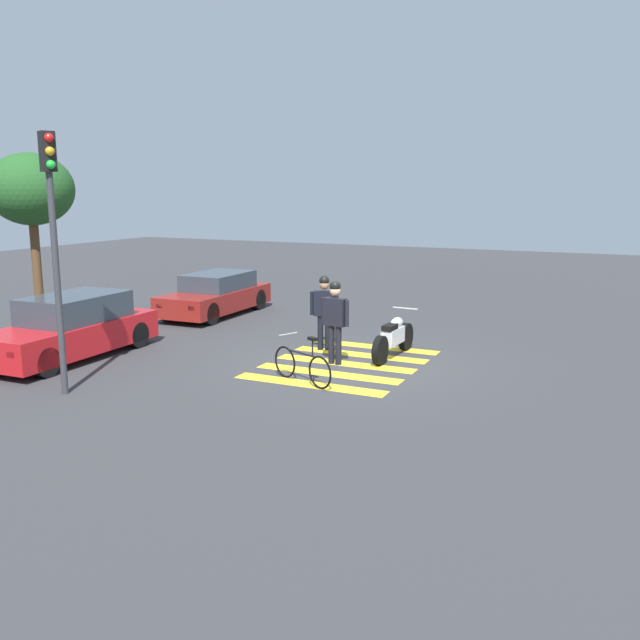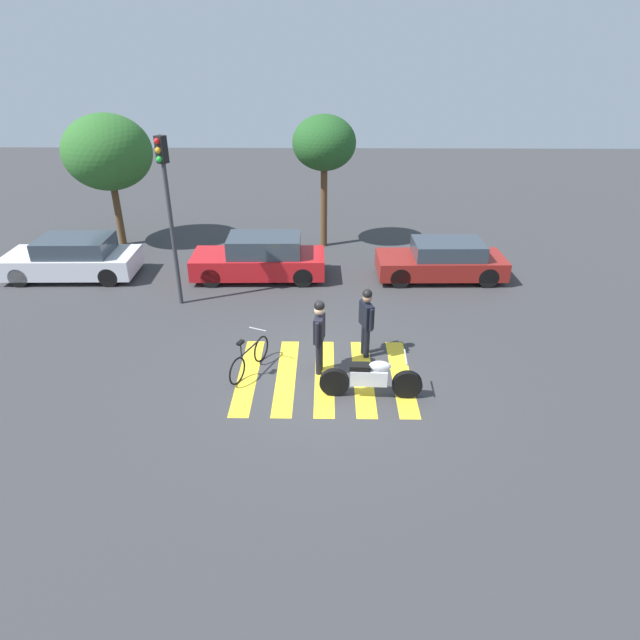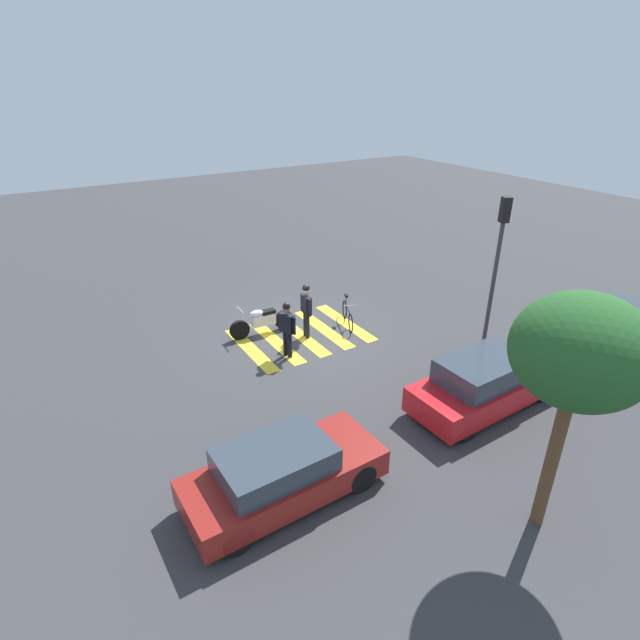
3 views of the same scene
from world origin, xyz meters
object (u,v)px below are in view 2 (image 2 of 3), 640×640
object	(u,v)px
officer_on_foot	(366,318)
car_red_convertible	(260,259)
leaning_bicycle	(249,358)
car_white_van	(73,258)
police_motorcycle	(371,378)
traffic_light_pole	(167,198)
officer_by_motorcycle	(319,331)
car_maroon_wagon	(442,261)

from	to	relation	value
officer_on_foot	car_red_convertible	xyz separation A→B (m)	(-3.13, 4.90, -0.37)
leaning_bicycle	officer_on_foot	size ratio (longest dim) A/B	0.90
officer_on_foot	car_red_convertible	size ratio (longest dim) A/B	0.42
officer_on_foot	car_white_van	world-z (taller)	officer_on_foot
police_motorcycle	traffic_light_pole	distance (m)	7.59
leaning_bicycle	car_white_van	xyz separation A→B (m)	(-6.51, 5.71, 0.28)
police_motorcycle	car_white_van	bearing A→B (deg)	144.38
leaning_bicycle	officer_by_motorcycle	distance (m)	1.80
leaning_bicycle	car_red_convertible	xyz separation A→B (m)	(-0.36, 5.71, 0.31)
police_motorcycle	officer_on_foot	bearing A→B (deg)	90.20
police_motorcycle	car_red_convertible	distance (m)	7.36
leaning_bicycle	officer_on_foot	bearing A→B (deg)	16.13
officer_on_foot	police_motorcycle	bearing A→B (deg)	-89.80
leaning_bicycle	traffic_light_pole	xyz separation A→B (m)	(-2.55, 3.73, 2.82)
police_motorcycle	traffic_light_pole	bearing A→B (deg)	138.72
leaning_bicycle	officer_by_motorcycle	size ratio (longest dim) A/B	0.86
car_red_convertible	traffic_light_pole	distance (m)	3.87
officer_on_foot	traffic_light_pole	xyz separation A→B (m)	(-5.32, 2.93, 2.14)
police_motorcycle	leaning_bicycle	world-z (taller)	police_motorcycle
officer_by_motorcycle	leaning_bicycle	bearing A→B (deg)	-179.31
police_motorcycle	car_maroon_wagon	bearing A→B (deg)	67.38
car_white_van	car_red_convertible	size ratio (longest dim) A/B	0.98
car_maroon_wagon	car_red_convertible	bearing A→B (deg)	-179.62
car_red_convertible	car_maroon_wagon	world-z (taller)	car_red_convertible
police_motorcycle	leaning_bicycle	size ratio (longest dim) A/B	1.40
officer_on_foot	car_white_van	xyz separation A→B (m)	(-9.28, 4.91, -0.40)
car_maroon_wagon	traffic_light_pole	world-z (taller)	traffic_light_pole
officer_on_foot	car_maroon_wagon	distance (m)	5.69
police_motorcycle	traffic_light_pole	xyz separation A→B (m)	(-5.32, 4.67, 2.72)
leaning_bicycle	car_maroon_wagon	size ratio (longest dim) A/B	0.39
officer_by_motorcycle	traffic_light_pole	distance (m)	5.98
officer_by_motorcycle	traffic_light_pole	bearing A→B (deg)	138.52
officer_on_foot	car_maroon_wagon	world-z (taller)	officer_on_foot
traffic_light_pole	officer_on_foot	bearing A→B (deg)	-28.83
car_white_van	traffic_light_pole	xyz separation A→B (m)	(3.96, -1.98, 2.54)
officer_by_motorcycle	car_red_convertible	xyz separation A→B (m)	(-2.01, 5.69, -0.41)
police_motorcycle	car_red_convertible	bearing A→B (deg)	115.25
car_red_convertible	traffic_light_pole	xyz separation A→B (m)	(-2.19, -1.98, 2.51)
car_white_van	car_maroon_wagon	size ratio (longest dim) A/B	1.02
officer_by_motorcycle	car_white_van	size ratio (longest dim) A/B	0.44
officer_by_motorcycle	car_maroon_wagon	distance (m)	6.95
officer_by_motorcycle	car_red_convertible	distance (m)	6.04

